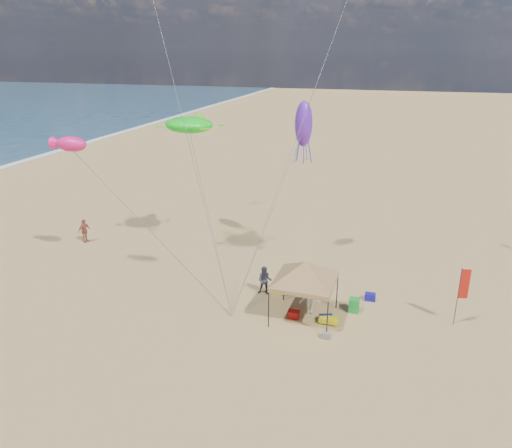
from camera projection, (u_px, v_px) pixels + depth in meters
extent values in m
plane|color=tan|center=(238.00, 323.00, 23.25)|extent=(280.00, 280.00, 0.00)
cylinder|color=black|center=(284.00, 284.00, 25.09)|extent=(0.05, 0.05, 1.83)
cylinder|color=black|center=(337.00, 292.00, 24.30)|extent=(0.05, 0.05, 1.83)
cylinder|color=black|center=(269.00, 310.00, 22.64)|extent=(0.05, 0.05, 1.83)
cylinder|color=black|center=(327.00, 319.00, 21.84)|extent=(0.05, 0.05, 1.83)
cube|color=olive|center=(305.00, 281.00, 23.12)|extent=(2.90, 2.90, 0.22)
pyramid|color=olive|center=(305.00, 262.00, 22.77)|extent=(5.56, 5.56, 0.92)
cylinder|color=black|center=(458.00, 297.00, 22.65)|extent=(0.04, 0.04, 2.95)
cube|color=red|center=(465.00, 284.00, 22.39)|extent=(0.43, 0.10, 1.48)
cube|color=#A9100D|center=(294.00, 314.00, 23.66)|extent=(0.54, 0.38, 0.38)
cube|color=#15118D|center=(370.00, 297.00, 25.32)|extent=(0.54, 0.38, 0.38)
cylinder|color=#0E183F|center=(326.00, 317.00, 23.44)|extent=(0.69, 0.54, 0.36)
cylinder|color=orange|center=(290.00, 276.00, 27.63)|extent=(0.54, 0.69, 0.36)
cube|color=#198C2E|center=(354.00, 305.00, 24.18)|extent=(0.50, 0.50, 0.70)
cube|color=#FFF51C|center=(277.00, 287.00, 26.03)|extent=(0.50, 0.50, 0.70)
cube|color=slate|center=(326.00, 336.00, 22.00)|extent=(0.34, 0.30, 0.28)
cube|color=yellow|center=(329.00, 320.00, 23.18)|extent=(0.90, 0.50, 0.24)
imported|color=tan|center=(286.00, 280.00, 25.56)|extent=(0.77, 0.76, 1.79)
imported|color=#323545|center=(265.00, 280.00, 25.78)|extent=(0.81, 0.66, 1.57)
imported|color=beige|center=(310.00, 299.00, 23.85)|extent=(1.15, 0.82, 1.62)
imported|color=#AF4F43|center=(84.00, 231.00, 32.71)|extent=(0.61, 1.02, 1.63)
ellipsoid|color=#12EB1C|center=(189.00, 125.00, 28.57)|extent=(3.31, 2.88, 0.96)
ellipsoid|color=#FF1B7C|center=(71.00, 144.00, 26.04)|extent=(2.02, 1.46, 0.81)
ellipsoid|color=#6424C1|center=(304.00, 124.00, 28.28)|extent=(1.07, 1.07, 2.67)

